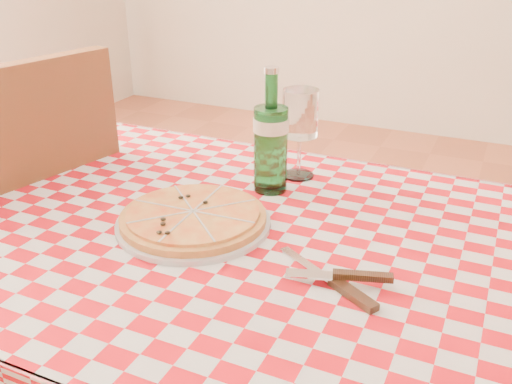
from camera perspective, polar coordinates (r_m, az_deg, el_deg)
dining_table at (r=1.12m, az=-0.35°, el=-8.75°), size 1.20×0.80×0.75m
tablecloth at (r=1.07m, az=-0.36°, el=-4.53°), size 1.30×0.90×0.01m
chair_far at (r=1.56m, az=-22.55°, el=-3.53°), size 0.55×0.55×1.02m
pizza_plate at (r=1.10m, az=-6.29°, el=-2.45°), size 0.31×0.31×0.04m
water_bottle at (r=1.20m, az=1.50°, el=6.12°), size 0.08×0.08×0.27m
wine_glass at (r=1.29m, az=4.39°, el=5.79°), size 0.10×0.10×0.20m
cutlery at (r=0.93m, az=7.65°, el=-8.40°), size 0.25×0.21×0.03m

